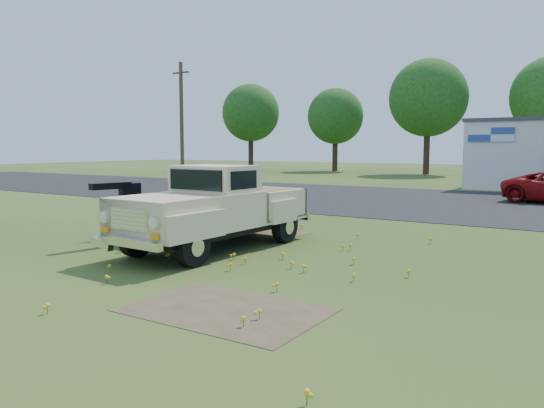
{
  "coord_description": "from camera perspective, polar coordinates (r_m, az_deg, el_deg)",
  "views": [
    {
      "loc": [
        6.35,
        -9.27,
        2.49
      ],
      "look_at": [
        -0.22,
        1.0,
        1.18
      ],
      "focal_mm": 35.0,
      "sensor_mm": 36.0,
      "label": 1
    }
  ],
  "objects": [
    {
      "name": "ground",
      "position": [
        11.51,
        -1.78,
        -6.34
      ],
      "size": [
        140.0,
        140.0,
        0.0
      ],
      "primitive_type": "plane",
      "color": "#294716",
      "rests_on": "ground"
    },
    {
      "name": "asphalt_lot",
      "position": [
        25.21,
        17.85,
        0.18
      ],
      "size": [
        90.0,
        14.0,
        0.02
      ],
      "primitive_type": "cube",
      "color": "black",
      "rests_on": "ground"
    },
    {
      "name": "dirt_patch_a",
      "position": [
        8.31,
        -4.99,
        -11.3
      ],
      "size": [
        3.0,
        2.0,
        0.01
      ],
      "primitive_type": "cube",
      "color": "#4A3F27",
      "rests_on": "ground"
    },
    {
      "name": "dirt_patch_b",
      "position": [
        15.46,
        -0.57,
        -3.12
      ],
      "size": [
        2.2,
        1.6,
        0.01
      ],
      "primitive_type": "cube",
      "color": "#4A3F27",
      "rests_on": "ground"
    },
    {
      "name": "utility_pole_west",
      "position": [
        42.26,
        -9.7,
        8.92
      ],
      "size": [
        1.6,
        0.3,
        9.0
      ],
      "color": "#422E1E",
      "rests_on": "ground"
    },
    {
      "name": "treeline_a",
      "position": [
        60.19,
        -2.31,
        9.76
      ],
      "size": [
        6.4,
        6.4,
        9.52
      ],
      "color": "#352318",
      "rests_on": "ground"
    },
    {
      "name": "treeline_b",
      "position": [
        55.95,
        6.84,
        9.35
      ],
      "size": [
        5.76,
        5.76,
        8.57
      ],
      "color": "#352318",
      "rests_on": "ground"
    },
    {
      "name": "treeline_c",
      "position": [
        51.03,
        16.45,
        10.88
      ],
      "size": [
        7.04,
        7.04,
        10.47
      ],
      "color": "#352318",
      "rests_on": "ground"
    },
    {
      "name": "vintage_pickup_truck",
      "position": [
        12.94,
        -6.1,
        -0.37
      ],
      "size": [
        2.45,
        5.76,
        2.06
      ],
      "primitive_type": null,
      "rotation": [
        0.0,
        0.0,
        -0.04
      ],
      "color": "#D3BB8D",
      "rests_on": "ground"
    },
    {
      "name": "flatbed_trailer",
      "position": [
        15.59,
        -7.3,
        -0.12
      ],
      "size": [
        3.17,
        6.17,
        1.61
      ],
      "primitive_type": null,
      "rotation": [
        0.0,
        0.0,
        -0.22
      ],
      "color": "black",
      "rests_on": "ground"
    }
  ]
}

